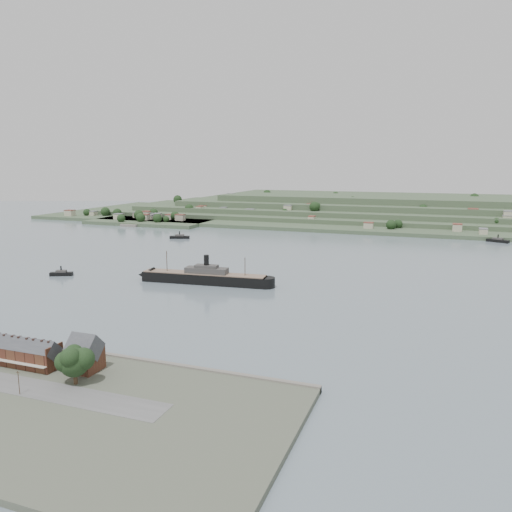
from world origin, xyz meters
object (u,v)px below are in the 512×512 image
(steamship, at_px, (201,277))
(tugboat, at_px, (61,273))
(fig_tree, at_px, (74,361))
(gabled_building, at_px, (85,354))

(steamship, relative_size, tugboat, 6.03)
(steamship, bearing_deg, fig_tree, -79.41)
(steamship, xyz_separation_m, fig_tree, (28.24, -150.97, 6.33))
(gabled_building, bearing_deg, tugboat, 133.92)
(steamship, distance_m, tugboat, 99.42)
(tugboat, bearing_deg, steamship, 7.62)
(gabled_building, distance_m, fig_tree, 11.92)
(gabled_building, relative_size, steamship, 0.15)
(tugboat, bearing_deg, fig_tree, -47.39)
(gabled_building, bearing_deg, fig_tree, -67.53)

